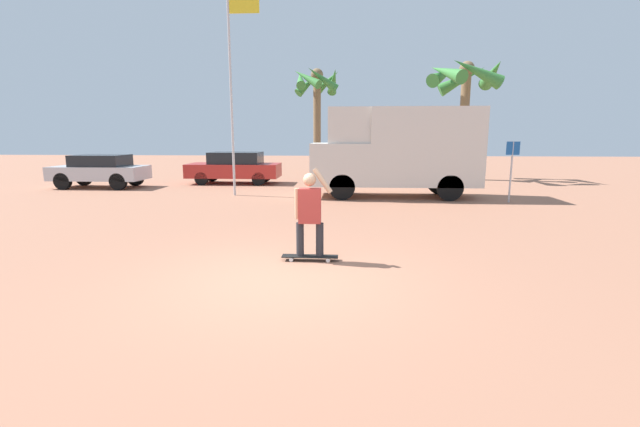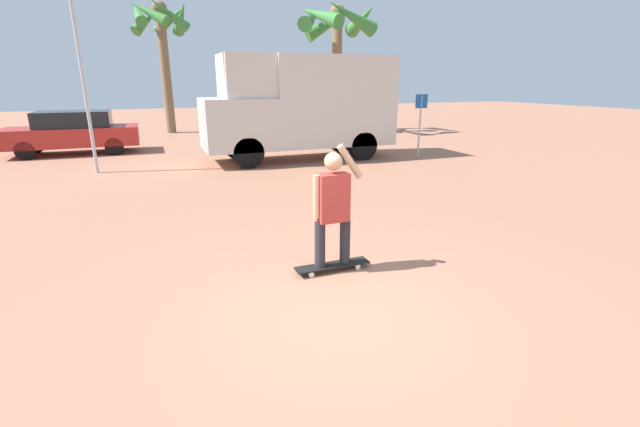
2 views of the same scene
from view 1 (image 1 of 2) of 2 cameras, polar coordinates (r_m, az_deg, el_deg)
name	(u,v)px [view 1 (image 1 of 2)]	position (r m, az deg, el deg)	size (l,w,h in m)	color
ground_plane	(281,280)	(6.94, -5.28, -8.84)	(80.00, 80.00, 0.00)	#A36B51
skateboard	(310,257)	(7.91, -1.35, -5.77)	(1.04, 0.22, 0.09)	black
person_skateboarder	(310,210)	(7.71, -1.39, 0.52)	(0.69, 0.23, 1.62)	#28282D
camper_van	(398,149)	(16.04, 10.36, 8.44)	(6.05, 2.00, 3.23)	black
parked_car_red	(235,167)	(20.61, -11.31, 6.07)	(4.26, 1.76, 1.47)	black
parked_car_silver	(100,170)	(20.93, -27.27, 5.17)	(3.89, 1.70, 1.42)	black
palm_tree_near_van	(464,82)	(23.33, 18.65, 16.28)	(3.67, 3.81, 6.01)	brown
palm_tree_center_background	(317,90)	(25.63, -0.45, 16.11)	(2.97, 3.11, 6.10)	brown
flagpole	(234,76)	(16.61, -11.46, 17.48)	(1.18, 0.12, 7.44)	#B7B7BC
street_sign	(512,163)	(15.82, 24.20, 6.15)	(0.44, 0.06, 2.06)	#B7B7BC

